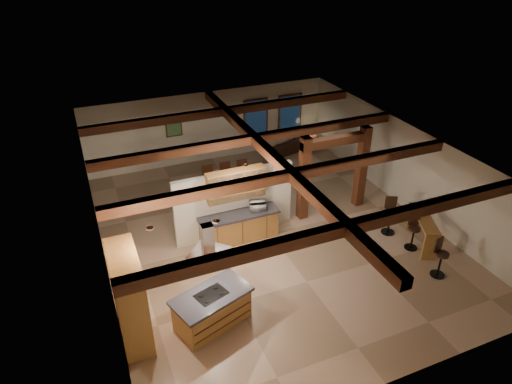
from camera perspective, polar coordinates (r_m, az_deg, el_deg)
ground at (r=14.58m, az=1.75°, el=-5.25°), size 12.00×12.00×0.00m
room_walls at (r=13.64m, az=1.87°, el=0.87°), size 12.00×12.00×12.00m
ceiling_beams at (r=13.19m, az=1.93°, el=4.59°), size 10.00×12.00×0.28m
timber_posts at (r=15.12m, az=9.75°, el=3.44°), size 2.50×0.30×2.90m
partition_wall at (r=14.05m, az=-2.74°, el=-1.41°), size 3.80×0.18×2.20m
pantry_cabinet at (r=10.93m, az=-15.50°, el=-12.67°), size 0.67×1.60×2.40m
back_counter at (r=14.08m, az=-2.13°, el=-4.34°), size 2.50×0.66×0.94m
upper_display_cabinet at (r=13.52m, az=-2.54°, el=0.92°), size 1.80×0.36×0.95m
range_hood at (r=10.54m, az=-5.85°, el=-9.17°), size 1.10×1.10×1.40m
back_windows at (r=19.73m, az=2.14°, el=9.46°), size 2.70×0.07×1.70m
framed_art at (r=18.38m, az=-10.25°, el=8.08°), size 0.65×0.05×0.85m
recessed_cans at (r=10.75m, az=-6.10°, el=-1.23°), size 3.16×2.46×0.03m
kitchen_island at (r=11.41m, az=-5.50°, el=-14.30°), size 2.09×1.53×0.93m
dining_table at (r=16.50m, az=-3.36°, el=0.49°), size 1.87×1.28×0.60m
sofa at (r=19.86m, az=3.68°, el=5.77°), size 2.09×1.23×0.57m
microwave at (r=13.95m, az=0.20°, el=-1.76°), size 0.54×0.43×0.27m
bar_counter at (r=14.71m, az=20.12°, el=-4.02°), size 1.12×1.81×0.93m
side_table at (r=20.31m, az=6.97°, el=6.24°), size 0.65×0.65×0.62m
table_lamp at (r=20.10m, az=7.06°, el=7.66°), size 0.28×0.28×0.33m
bar_stool_a at (r=13.63m, az=22.01°, el=-7.61°), size 0.41×0.43×1.16m
bar_stool_b at (r=14.47m, az=19.07°, el=-4.72°), size 0.42×0.43×1.12m
bar_stool_c at (r=14.94m, az=16.41°, el=-2.82°), size 0.46×0.47×1.22m
dining_chairs at (r=16.37m, az=-3.39°, el=1.32°), size 1.78×1.78×1.13m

